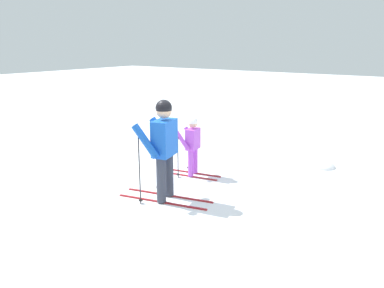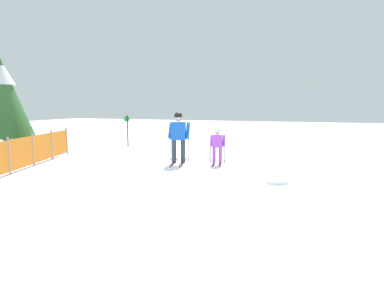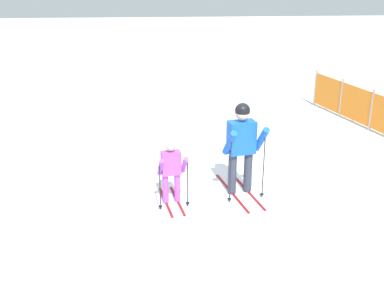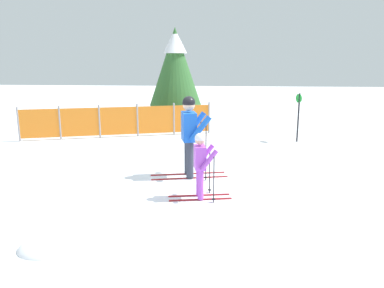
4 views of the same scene
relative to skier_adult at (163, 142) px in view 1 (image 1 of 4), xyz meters
name	(u,v)px [view 1 (image 1 of 4)]	position (x,y,z in m)	size (l,w,h in m)	color
ground_plane	(182,197)	(-0.20, -0.24, -1.06)	(60.00, 60.00, 0.00)	white
skier_adult	(163,142)	(0.00, 0.00, 0.00)	(1.73, 0.84, 1.79)	maroon
skier_child	(192,142)	(0.32, -1.32, -0.33)	(1.20, 0.59, 1.25)	maroon
snow_mound	(318,166)	(-1.68, -3.46, -1.06)	(0.75, 0.64, 0.30)	white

